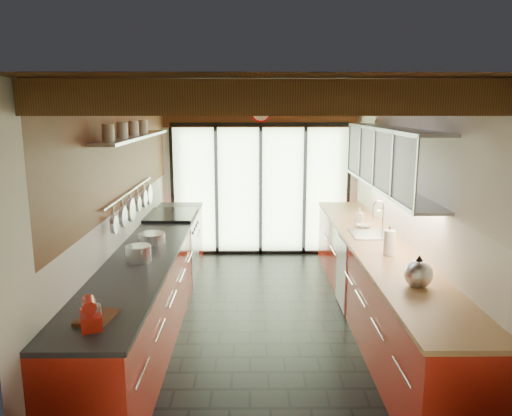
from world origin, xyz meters
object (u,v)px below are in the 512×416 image
object	(u,v)px
stand_mixer	(91,315)
bowl	(364,226)
paper_towel	(389,243)
soap_bottle	(359,216)
kettle	(418,272)

from	to	relation	value
stand_mixer	bowl	world-z (taller)	stand_mixer
paper_towel	soap_bottle	xyz separation A→B (m)	(-0.00, 1.45, -0.03)
kettle	paper_towel	bearing A→B (deg)	90.00
soap_bottle	bowl	distance (m)	0.28
soap_bottle	bowl	xyz separation A→B (m)	(0.00, -0.27, -0.08)
stand_mixer	paper_towel	size ratio (longest dim) A/B	0.88
paper_towel	stand_mixer	bearing A→B (deg)	-146.47
kettle	soap_bottle	world-z (taller)	kettle
stand_mixer	soap_bottle	bearing A→B (deg)	50.95
kettle	soap_bottle	distance (m)	2.36
soap_bottle	kettle	bearing A→B (deg)	-90.00
paper_towel	soap_bottle	world-z (taller)	paper_towel
soap_bottle	stand_mixer	bearing A→B (deg)	-129.05
paper_towel	bowl	distance (m)	1.18
soap_bottle	bowl	world-z (taller)	soap_bottle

